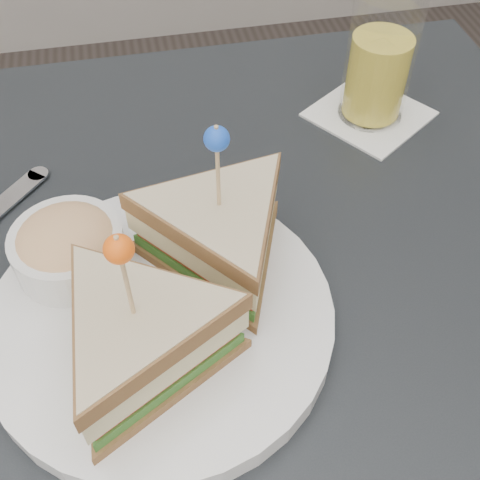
% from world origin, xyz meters
% --- Properties ---
extents(table, '(0.80, 0.80, 0.75)m').
position_xyz_m(table, '(0.00, 0.00, 0.67)').
color(table, black).
rests_on(table, ground).
extents(plate_meal, '(0.32, 0.30, 0.17)m').
position_xyz_m(plate_meal, '(-0.06, -0.02, 0.80)').
color(plate_meal, white).
rests_on(plate_meal, table).
extents(drink_set, '(0.16, 0.16, 0.15)m').
position_xyz_m(drink_set, '(0.21, 0.21, 0.82)').
color(drink_set, white).
rests_on(drink_set, table).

